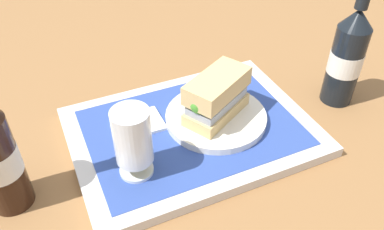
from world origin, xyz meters
name	(u,v)px	position (x,y,z in m)	size (l,w,h in m)	color
ground_plane	(192,135)	(0.00, 0.00, 0.00)	(3.00, 3.00, 0.00)	olive
tray	(192,131)	(0.00, 0.00, 0.01)	(0.44, 0.32, 0.02)	silver
placemat	(192,127)	(0.00, 0.00, 0.02)	(0.38, 0.27, 0.00)	#2D4793
plate	(215,116)	(-0.05, 0.00, 0.03)	(0.19, 0.19, 0.01)	silver
sandwich	(215,96)	(-0.05, 0.00, 0.08)	(0.14, 0.12, 0.08)	tan
beer_glass	(133,141)	(0.13, 0.06, 0.09)	(0.06, 0.06, 0.12)	silver
napkin_folded	(138,124)	(0.09, -0.05, 0.02)	(0.09, 0.07, 0.01)	white
second_bottle	(347,56)	(-0.32, 0.02, 0.10)	(0.07, 0.07, 0.27)	black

